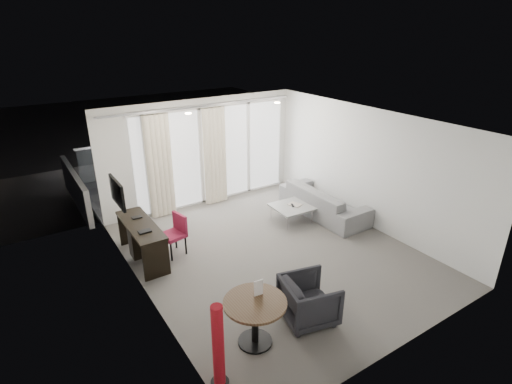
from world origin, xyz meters
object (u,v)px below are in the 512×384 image
desk (142,242)px  tub_armchair (309,300)px  rattan_chair_a (220,173)px  sofa (324,201)px  red_lamp (218,346)px  coffee_table (291,213)px  rattan_chair_b (237,163)px  desk_chair (173,236)px  round_table (255,322)px

desk → tub_armchair: (1.54, -3.04, -0.02)m
tub_armchair → rattan_chair_a: rattan_chair_a is taller
sofa → desk: bearing=84.7°
sofa → red_lamp: bearing=124.1°
red_lamp → sofa: red_lamp is taller
coffee_table → rattan_chair_b: 3.30m
desk_chair → round_table: desk_chair is taller
coffee_table → desk: bearing=175.6°
tub_armchair → desk: bearing=40.1°
desk_chair → rattan_chair_b: desk_chair is taller
desk → round_table: 3.06m
desk → rattan_chair_b: (3.83, 3.00, 0.01)m
desk → round_table: desk is taller
tub_armchair → rattan_chair_b: bearing=-7.5°
rattan_chair_a → desk: bearing=-119.6°
desk → coffee_table: bearing=-4.4°
red_lamp → tub_armchair: bearing=10.5°
rattan_chair_a → round_table: bearing=-93.4°
tub_armchair → sofa: tub_armchair is taller
desk → rattan_chair_a: (3.04, 2.56, 0.01)m
tub_armchair → rattan_chair_a: size_ratio=1.02×
coffee_table → round_table: bearing=-135.2°
rattan_chair_b → sofa: bearing=-78.4°
desk → desk_chair: size_ratio=1.94×
desk → rattan_chair_a: rattan_chair_a is taller
sofa → coffee_table: bearing=81.2°
rattan_chair_b → tub_armchair: bearing=-105.5°
rattan_chair_b → rattan_chair_a: bearing=-146.0°
sofa → rattan_chair_b: 3.41m
red_lamp → rattan_chair_a: (3.19, 5.91, -0.21)m
desk → sofa: size_ratio=0.68×
desk → desk_chair: bearing=-16.0°
desk_chair → coffee_table: desk_chair is taller
round_table → rattan_chair_b: bearing=61.7°
round_table → rattan_chair_a: rattan_chair_a is taller
sofa → round_table: bearing=125.9°
desk_chair → sofa: desk_chair is taller
coffee_table → rattan_chair_a: (-0.33, 2.82, 0.20)m
red_lamp → tub_armchair: (1.69, 0.31, -0.24)m
coffee_table → rattan_chair_b: rattan_chair_b is taller
desk_chair → coffee_table: (2.81, -0.10, -0.22)m
sofa → desk_chair: bearing=86.3°
red_lamp → rattan_chair_b: (3.99, 6.35, -0.21)m
desk → rattan_chair_b: size_ratio=2.09×
desk → sofa: bearing=-5.3°
desk_chair → round_table: (0.05, -2.85, -0.06)m
rattan_chair_b → red_lamp: bearing=-116.9°
coffee_table → sofa: bearing=-8.8°
desk → red_lamp: 3.36m
red_lamp → coffee_table: red_lamp is taller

